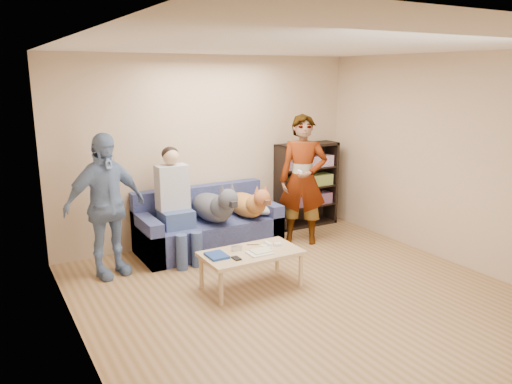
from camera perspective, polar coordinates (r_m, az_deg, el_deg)
ground at (r=5.39m, az=6.51°, el=-12.48°), size 5.00×5.00×0.00m
ceiling at (r=4.86m, az=7.35°, el=16.28°), size 5.00×5.00×0.00m
wall_back at (r=7.10m, az=-5.25°, el=4.87°), size 4.50×0.00×4.50m
wall_left at (r=4.08m, az=-19.42°, el=-2.26°), size 0.00×5.00×5.00m
wall_right at (r=6.55m, az=22.94°, el=3.14°), size 0.00×5.00×5.00m
blanket at (r=6.97m, az=1.10°, el=-2.01°), size 0.38×0.32×0.13m
person_standing_right at (r=6.97m, az=5.38°, el=1.40°), size 0.79×0.75×1.81m
person_standing_left at (r=6.04m, az=-16.85°, el=-1.53°), size 1.07×0.65×1.70m
held_controller at (r=6.66m, az=5.00°, el=2.33°), size 0.08×0.13×0.03m
notebook_blue at (r=5.44m, az=-4.51°, el=-7.24°), size 0.20×0.26×0.03m
papers at (r=5.51m, az=0.43°, el=-6.97°), size 0.26×0.20×0.02m
magazine at (r=5.54m, az=0.59°, el=-6.72°), size 0.22×0.17×0.01m
camera_silver at (r=5.61m, az=-2.22°, el=-6.42°), size 0.11×0.06×0.05m
controller_a at (r=5.78m, az=1.40°, el=-5.90°), size 0.04×0.13×0.03m
controller_b at (r=5.76m, az=2.50°, el=-5.99°), size 0.09×0.06×0.03m
headphone_cup_a at (r=5.65m, az=1.34°, el=-6.43°), size 0.07×0.07×0.02m
headphone_cup_b at (r=5.71m, az=0.92°, el=-6.20°), size 0.07×0.07×0.02m
pen_orange at (r=5.43m, az=0.11°, el=-7.32°), size 0.13×0.06×0.01m
pen_black at (r=5.78m, az=-0.38°, el=-6.04°), size 0.13×0.08×0.01m
wallet at (r=5.36m, az=-2.26°, el=-7.58°), size 0.07×0.12×0.02m
sofa at (r=6.87m, az=-5.56°, el=-4.17°), size 1.90×0.85×0.82m
person_seated at (r=6.44m, az=-9.19°, el=-0.92°), size 0.40×0.73×1.47m
dog_gray at (r=6.60m, az=-4.73°, el=-1.64°), size 0.41×1.25×0.60m
dog_tan at (r=6.80m, az=-0.86°, el=-1.38°), size 0.36×1.14×0.53m
coffee_table at (r=5.59m, az=-0.54°, el=-7.26°), size 1.10×0.60×0.42m
bookshelf at (r=7.83m, az=5.73°, el=1.05°), size 1.00×0.34×1.30m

